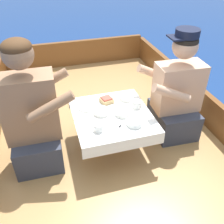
{
  "coord_description": "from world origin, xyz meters",
  "views": [
    {
      "loc": [
        -0.46,
        -1.7,
        1.86
      ],
      "look_at": [
        0.0,
        -0.11,
        0.7
      ],
      "focal_mm": 40.0,
      "sensor_mm": 36.0,
      "label": 1
    }
  ],
  "objects_px": {
    "person_starboard": "(176,96)",
    "sandwich": "(107,100)",
    "person_port": "(33,118)",
    "coffee_cup_starboard": "(137,104)",
    "coffee_cup_port": "(99,127)"
  },
  "relations": [
    {
      "from": "person_starboard",
      "to": "sandwich",
      "type": "relative_size",
      "value": 8.3
    },
    {
      "from": "person_port",
      "to": "person_starboard",
      "type": "xyz_separation_m",
      "value": [
        1.23,
        0.04,
        -0.03
      ]
    },
    {
      "from": "person_port",
      "to": "coffee_cup_starboard",
      "type": "relative_size",
      "value": 10.02
    },
    {
      "from": "person_port",
      "to": "sandwich",
      "type": "xyz_separation_m",
      "value": [
        0.62,
        0.14,
        -0.03
      ]
    },
    {
      "from": "sandwich",
      "to": "person_starboard",
      "type": "bearing_deg",
      "value": -9.31
    },
    {
      "from": "person_starboard",
      "to": "coffee_cup_port",
      "type": "relative_size",
      "value": 9.6
    },
    {
      "from": "person_starboard",
      "to": "sandwich",
      "type": "height_order",
      "value": "person_starboard"
    },
    {
      "from": "person_port",
      "to": "person_starboard",
      "type": "height_order",
      "value": "person_port"
    },
    {
      "from": "sandwich",
      "to": "coffee_cup_port",
      "type": "distance_m",
      "value": 0.38
    },
    {
      "from": "person_port",
      "to": "coffee_cup_port",
      "type": "distance_m",
      "value": 0.5
    },
    {
      "from": "coffee_cup_starboard",
      "to": "person_starboard",
      "type": "bearing_deg",
      "value": 4.76
    },
    {
      "from": "person_port",
      "to": "coffee_cup_starboard",
      "type": "distance_m",
      "value": 0.84
    },
    {
      "from": "sandwich",
      "to": "coffee_cup_starboard",
      "type": "xyz_separation_m",
      "value": [
        0.22,
        -0.13,
        0.0
      ]
    },
    {
      "from": "coffee_cup_starboard",
      "to": "sandwich",
      "type": "bearing_deg",
      "value": 149.62
    },
    {
      "from": "sandwich",
      "to": "coffee_cup_port",
      "type": "bearing_deg",
      "value": -114.43
    }
  ]
}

